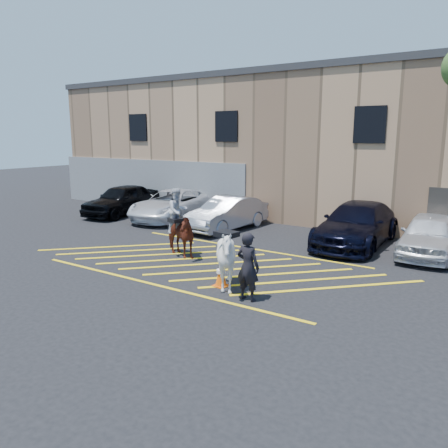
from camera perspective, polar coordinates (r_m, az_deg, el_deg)
The scene contains 12 objects.
ground at distance 14.73m, azimuth -1.41°, elevation -4.96°, with size 90.00×90.00×0.00m, color black.
car_black_suv at distance 23.83m, azimuth -13.19°, elevation 3.10°, with size 1.92×4.76×1.62m, color black.
car_white_pickup at distance 22.14m, azimuth -6.75°, elevation 2.52°, with size 2.47×5.35×1.49m, color white.
car_silver_sedan at distance 19.58m, azimuth 0.43°, elevation 1.39°, with size 1.55×4.44×1.46m, color #989CA6.
car_blue_suv at distance 17.61m, azimuth 16.98°, elevation -0.03°, with size 2.25×5.54×1.61m, color black.
car_white_suv at distance 16.94m, azimuth 25.25°, elevation -1.30°, with size 1.75×4.36×1.48m, color silver.
handler at distance 11.19m, azimuth 3.15°, elevation -5.58°, with size 0.65×0.43×1.79m, color black.
warehouse at distance 24.94m, azimuth 14.64°, elevation 9.96°, with size 32.42×10.20×7.30m.
hatching_zone at distance 14.49m, azimuth -2.09°, elevation -5.22°, with size 12.60×5.12×0.01m.
mounted_bay at distance 15.26m, azimuth -6.04°, elevation -0.68°, with size 1.99×1.40×2.40m.
saddled_white at distance 11.85m, azimuth 0.32°, elevation -4.57°, with size 1.64×1.80×1.78m.
traffic_cone at distance 12.32m, azimuth -0.40°, elevation -6.52°, with size 0.42×0.42×0.73m.
Camera 1 is at (8.05, -11.60, 4.19)m, focal length 35.00 mm.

